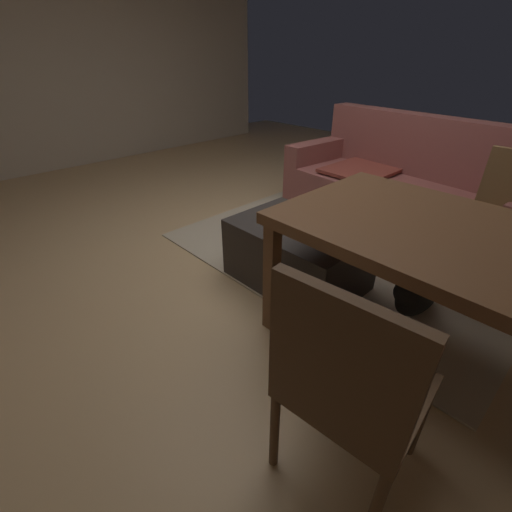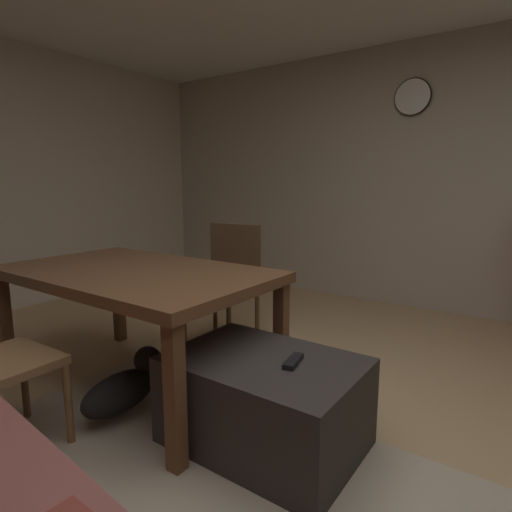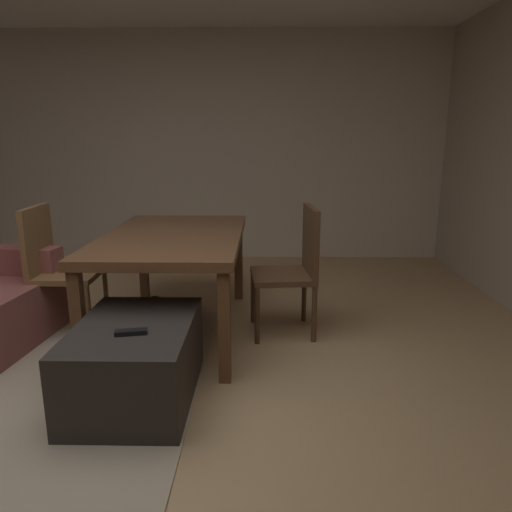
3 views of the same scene
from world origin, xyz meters
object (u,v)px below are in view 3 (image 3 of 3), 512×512
Objects in this scene: tv_remote at (131,332)px; dining_chair_south at (295,263)px; ottoman_coffee_table at (136,361)px; small_dog at (132,319)px; dining_table at (173,244)px; dining_chair_north at (54,262)px.

tv_remote is 1.42m from dining_chair_south.
small_dog is at bearing 17.19° from ottoman_coffee_table.
tv_remote is 0.32× the size of small_dog.
dining_table is at bearing -2.66° from ottoman_coffee_table.
small_dog is (-0.22, 1.15, -0.35)m from dining_chair_south.
small_dog is (-0.21, -0.60, -0.35)m from dining_chair_north.
dining_table is 1.75× the size of dining_chair_south.
dining_chair_south reaches higher than ottoman_coffee_table.
small_dog is at bearing -109.14° from dining_chair_north.
ottoman_coffee_table is 1.37m from dining_chair_south.
ottoman_coffee_table is 1.77× the size of small_dog.
ottoman_coffee_table is 0.78m from small_dog.
tv_remote is at bearing -163.88° from small_dog.
ottoman_coffee_table is at bearing -0.92° from tv_remote.
dining_table is 1.75× the size of dining_chair_north.
dining_table reaches higher than tv_remote.
dining_chair_north is (-0.00, 0.88, -0.14)m from dining_table.
tv_remote is at bearing -141.90° from dining_chair_north.
tv_remote is 0.96m from small_dog.
tv_remote is 1.12m from dining_table.
tv_remote is at bearing 140.98° from dining_chair_south.
dining_chair_north is (0.95, 0.83, 0.30)m from ottoman_coffee_table.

